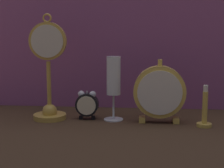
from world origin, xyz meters
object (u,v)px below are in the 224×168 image
object	(u,v)px
champagne_flute	(115,80)
pocket_watch_on_stand	(49,78)
alarm_clock_twin_bell	(87,104)
brass_candlestick	(205,113)
mantel_clock_silver	(160,92)

from	to	relation	value
champagne_flute	pocket_watch_on_stand	bearing A→B (deg)	-178.40
alarm_clock_twin_bell	brass_candlestick	xyz separation A→B (m)	(0.38, -0.06, -0.01)
alarm_clock_twin_bell	mantel_clock_silver	distance (m)	0.24
pocket_watch_on_stand	alarm_clock_twin_bell	bearing A→B (deg)	2.57
mantel_clock_silver	champagne_flute	xyz separation A→B (m)	(-0.14, 0.02, 0.03)
pocket_watch_on_stand	brass_candlestick	size ratio (longest dim) A/B	2.67
champagne_flute	brass_candlestick	distance (m)	0.30
pocket_watch_on_stand	champagne_flute	size ratio (longest dim) A/B	1.65
mantel_clock_silver	brass_candlestick	size ratio (longest dim) A/B	1.57
champagne_flute	brass_candlestick	xyz separation A→B (m)	(0.28, -0.06, -0.09)
pocket_watch_on_stand	alarm_clock_twin_bell	xyz separation A→B (m)	(0.13, 0.01, -0.09)
pocket_watch_on_stand	champagne_flute	bearing A→B (deg)	1.60
champagne_flute	alarm_clock_twin_bell	bearing A→B (deg)	-179.72
pocket_watch_on_stand	alarm_clock_twin_bell	world-z (taller)	pocket_watch_on_stand
mantel_clock_silver	brass_candlestick	world-z (taller)	mantel_clock_silver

